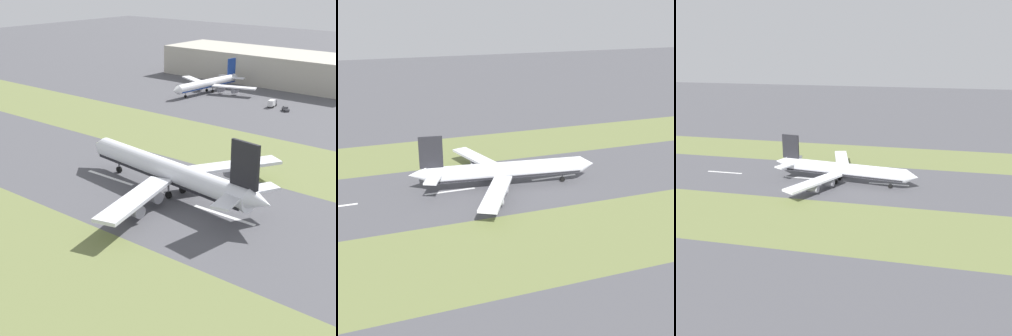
% 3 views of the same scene
% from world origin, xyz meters
% --- Properties ---
extents(ground_plane, '(800.00, 800.00, 0.00)m').
position_xyz_m(ground_plane, '(0.00, 0.00, 0.00)').
color(ground_plane, '#4C4C51').
extents(grass_median_west, '(40.00, 600.00, 0.01)m').
position_xyz_m(grass_median_west, '(-45.00, 0.00, 0.00)').
color(grass_median_west, olive).
rests_on(grass_median_west, ground).
extents(grass_median_east, '(40.00, 600.00, 0.01)m').
position_xyz_m(grass_median_east, '(45.00, 0.00, 0.00)').
color(grass_median_east, olive).
rests_on(grass_median_east, ground).
extents(centreline_dash_mid, '(1.20, 18.00, 0.01)m').
position_xyz_m(centreline_dash_mid, '(0.00, -19.25, 0.01)').
color(centreline_dash_mid, silver).
rests_on(centreline_dash_mid, ground).
extents(centreline_dash_far, '(1.20, 18.00, 0.01)m').
position_xyz_m(centreline_dash_far, '(0.00, 20.75, 0.01)').
color(centreline_dash_far, silver).
rests_on(centreline_dash_far, ground).
extents(airplane_main_jet, '(63.67, 67.17, 20.20)m').
position_xyz_m(airplane_main_jet, '(2.10, -1.14, 6.02)').
color(airplane_main_jet, silver).
rests_on(airplane_main_jet, ground).
extents(terminal_building, '(36.00, 111.62, 15.43)m').
position_xyz_m(terminal_building, '(155.26, 62.21, 7.71)').
color(terminal_building, '#B2AD9E').
rests_on(terminal_building, ground).
extents(airplane_parked_apron, '(47.96, 45.65, 14.41)m').
position_xyz_m(airplane_parked_apron, '(111.61, 67.60, 4.30)').
color(airplane_parked_apron, white).
rests_on(airplane_parked_apron, ground).
extents(service_truck, '(6.33, 3.59, 3.10)m').
position_xyz_m(service_truck, '(105.82, 29.22, 1.67)').
color(service_truck, '#4C4C51').
rests_on(service_truck, ground).
extents(apron_car, '(4.17, 4.55, 2.03)m').
position_xyz_m(apron_car, '(102.88, 21.03, 1.00)').
color(apron_car, '#4C4C51').
rests_on(apron_car, ground).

